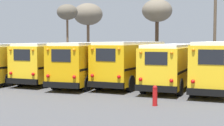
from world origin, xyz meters
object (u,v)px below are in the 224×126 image
school_bus_1 (59,61)px  bare_tree_2 (67,13)px  fire_hydrant (155,96)px  school_bus_0 (23,60)px  bare_tree_1 (157,12)px  school_bus_3 (133,61)px  school_bus_2 (91,61)px  school_bus_5 (219,64)px  school_bus_4 (174,64)px  bare_tree_0 (88,15)px  utility_pole (215,25)px

school_bus_1 → bare_tree_2: bearing=116.3°
school_bus_1 → fire_hydrant: bearing=-36.0°
school_bus_0 → bare_tree_1: size_ratio=1.29×
school_bus_3 → school_bus_0: bearing=-175.1°
school_bus_2 → bare_tree_1: bare_tree_1 is taller
school_bus_0 → school_bus_3: school_bus_3 is taller
school_bus_5 → fire_hydrant: bearing=-109.5°
bare_tree_2 → fire_hydrant: (15.97, -19.77, -6.02)m
school_bus_4 → school_bus_5: school_bus_5 is taller
school_bus_5 → bare_tree_0: bare_tree_0 is taller
school_bus_1 → school_bus_3: school_bus_3 is taller
school_bus_5 → school_bus_4: bearing=177.5°
school_bus_2 → bare_tree_0: size_ratio=1.19×
school_bus_3 → bare_tree_0: (-12.93, 19.26, 5.08)m
school_bus_3 → school_bus_5: bearing=-2.3°
utility_pole → bare_tree_2: utility_pole is taller
school_bus_0 → bare_tree_2: bearing=103.8°
fire_hydrant → school_bus_0: bearing=152.7°
utility_pole → bare_tree_0: bearing=156.7°
school_bus_0 → school_bus_5: school_bus_5 is taller
school_bus_3 → fire_hydrant: school_bus_3 is taller
school_bus_2 → bare_tree_0: bare_tree_0 is taller
bare_tree_0 → school_bus_4: bearing=-50.5°
utility_pole → bare_tree_0: 19.31m
school_bus_4 → school_bus_5: (3.05, -0.13, 0.08)m
utility_pole → fire_hydrant: size_ratio=8.98×
utility_pole → bare_tree_1: bearing=175.1°
school_bus_4 → bare_tree_2: bearing=140.9°
bare_tree_0 → bare_tree_1: size_ratio=1.10×
bare_tree_0 → bare_tree_2: bare_tree_0 is taller
fire_hydrant → bare_tree_0: bearing=121.8°
school_bus_0 → school_bus_5: size_ratio=0.96×
school_bus_0 → bare_tree_1: bare_tree_1 is taller
school_bus_1 → school_bus_4: size_ratio=0.93×
school_bus_3 → fire_hydrant: 8.28m
school_bus_2 → school_bus_3: size_ratio=1.04×
school_bus_1 → fire_hydrant: 12.03m
school_bus_1 → school_bus_4: bearing=1.3°
bare_tree_2 → school_bus_4: bearing=-39.1°
utility_pole → bare_tree_2: size_ratio=1.22×
school_bus_0 → bare_tree_2: (-3.23, 13.20, 4.89)m
school_bus_1 → school_bus_5: 12.20m
school_bus_2 → utility_pole: bearing=58.0°
school_bus_3 → fire_hydrant: bearing=-64.0°
utility_pole → bare_tree_2: 17.20m
school_bus_4 → school_bus_3: bearing=178.0°
school_bus_2 → school_bus_3: school_bus_3 is taller
school_bus_3 → utility_pole: (4.71, 11.66, 3.05)m
school_bus_1 → school_bus_0: bearing=-171.3°
school_bus_5 → bare_tree_1: 15.18m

